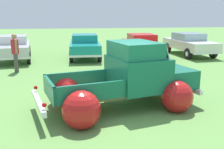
{
  "coord_description": "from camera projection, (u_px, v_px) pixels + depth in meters",
  "views": [
    {
      "loc": [
        -1.22,
        -7.33,
        2.74
      ],
      "look_at": [
        0.0,
        1.02,
        0.76
      ],
      "focal_mm": 42.67,
      "sensor_mm": 36.0,
      "label": 1
    }
  ],
  "objects": [
    {
      "name": "show_car_3",
      "position": [
        189.0,
        43.0,
        17.3
      ],
      "size": [
        2.26,
        4.55,
        1.43
      ],
      "rotation": [
        0.0,
        0.0,
        -1.48
      ],
      "color": "black",
      "rests_on": "ground"
    },
    {
      "name": "vintage_pickup_truck",
      "position": [
        129.0,
        81.0,
        7.83
      ],
      "size": [
        4.95,
        3.6,
        1.96
      ],
      "rotation": [
        0.0,
        0.0,
        0.25
      ],
      "color": "black",
      "rests_on": "ground"
    },
    {
      "name": "spectator_0",
      "position": [
        15.0,
        50.0,
        12.28
      ],
      "size": [
        0.45,
        0.52,
        1.79
      ],
      "rotation": [
        0.0,
        0.0,
        3.59
      ],
      "color": "#4C4742",
      "rests_on": "ground"
    },
    {
      "name": "show_car_2",
      "position": [
        142.0,
        45.0,
        16.48
      ],
      "size": [
        1.87,
        4.32,
        1.43
      ],
      "rotation": [
        0.0,
        0.0,
        -1.55
      ],
      "color": "black",
      "rests_on": "ground"
    },
    {
      "name": "ground_plane",
      "position": [
        117.0,
        107.0,
        7.86
      ],
      "size": [
        80.0,
        80.0,
        0.0
      ],
      "primitive_type": "plane",
      "color": "#609347"
    },
    {
      "name": "show_car_0",
      "position": [
        14.0,
        47.0,
        15.43
      ],
      "size": [
        2.37,
        4.51,
        1.43
      ],
      "rotation": [
        0.0,
        0.0,
        -1.43
      ],
      "color": "black",
      "rests_on": "ground"
    },
    {
      "name": "show_car_1",
      "position": [
        85.0,
        45.0,
        16.27
      ],
      "size": [
        1.88,
        4.41,
        1.43
      ],
      "rotation": [
        0.0,
        0.0,
        -1.59
      ],
      "color": "black",
      "rests_on": "ground"
    }
  ]
}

